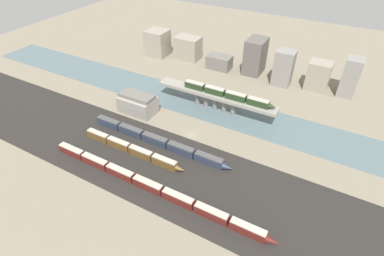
# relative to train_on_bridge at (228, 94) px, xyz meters

# --- Properties ---
(ground_plane) EXTENTS (400.00, 400.00, 0.00)m
(ground_plane) POSITION_rel_train_on_bridge_xyz_m (-6.59, -25.48, -10.51)
(ground_plane) COLOR gray
(railbed_yard) EXTENTS (280.00, 42.00, 0.01)m
(railbed_yard) POSITION_rel_train_on_bridge_xyz_m (-6.59, -49.48, -10.51)
(railbed_yard) COLOR #282623
(railbed_yard) RESTS_ON ground
(river_water) EXTENTS (320.00, 25.51, 0.01)m
(river_water) POSITION_rel_train_on_bridge_xyz_m (-6.59, 0.00, -10.51)
(river_water) COLOR slate
(river_water) RESTS_ON ground
(bridge) EXTENTS (64.46, 7.16, 8.76)m
(bridge) POSITION_rel_train_on_bridge_xyz_m (-6.59, 0.00, -3.67)
(bridge) COLOR gray
(bridge) RESTS_ON ground
(train_on_bridge) EXTENTS (48.53, 3.14, 3.58)m
(train_on_bridge) POSITION_rel_train_on_bridge_xyz_m (0.00, 0.00, 0.00)
(train_on_bridge) COLOR #23381E
(train_on_bridge) RESTS_ON bridge
(train_yard_near) EXTENTS (96.23, 2.82, 3.81)m
(train_yard_near) POSITION_rel_train_on_bridge_xyz_m (-3.54, -61.87, -8.64)
(train_yard_near) COLOR #5B1E19
(train_yard_near) RESTS_ON ground
(train_yard_mid) EXTENTS (51.05, 2.70, 3.91)m
(train_yard_mid) POSITION_rel_train_on_bridge_xyz_m (-22.86, -48.62, -8.60)
(train_yard_mid) COLOR brown
(train_yard_mid) RESTS_ON ground
(train_yard_far) EXTENTS (70.61, 3.10, 4.05)m
(train_yard_far) POSITION_rel_train_on_bridge_xyz_m (-16.22, -38.62, -8.53)
(train_yard_far) COLOR #2D384C
(train_yard_far) RESTS_ON ground
(warehouse_building) EXTENTS (18.32, 11.22, 10.44)m
(warehouse_building) POSITION_rel_train_on_bridge_xyz_m (-39.67, -21.79, -5.55)
(warehouse_building) COLOR #9E998E
(warehouse_building) RESTS_ON ground
(city_block_far_left) EXTENTS (14.33, 13.17, 17.28)m
(city_block_far_left) POSITION_rel_train_on_bridge_xyz_m (-71.40, 43.26, -1.87)
(city_block_far_left) COLOR gray
(city_block_far_left) RESTS_ON ground
(city_block_left) EXTENTS (16.61, 11.25, 14.92)m
(city_block_left) POSITION_rel_train_on_bridge_xyz_m (-49.89, 48.00, -3.05)
(city_block_left) COLOR gray
(city_block_left) RESTS_ON ground
(city_block_center) EXTENTS (15.31, 9.52, 8.44)m
(city_block_center) POSITION_rel_train_on_bridge_xyz_m (-24.68, 44.29, -6.29)
(city_block_center) COLOR slate
(city_block_center) RESTS_ON ground
(city_block_right) EXTENTS (10.80, 15.36, 21.40)m
(city_block_right) POSITION_rel_train_on_bridge_xyz_m (-3.30, 49.87, 0.19)
(city_block_right) COLOR #605B56
(city_block_right) RESTS_ON ground
(city_block_far_right) EXTENTS (10.29, 9.31, 20.66)m
(city_block_far_right) POSITION_rel_train_on_bridge_xyz_m (16.27, 42.89, -0.18)
(city_block_far_right) COLOR gray
(city_block_far_right) RESTS_ON ground
(city_block_tall) EXTENTS (12.04, 10.13, 16.43)m
(city_block_tall) POSITION_rel_train_on_bridge_xyz_m (35.23, 47.00, -2.30)
(city_block_tall) COLOR gray
(city_block_tall) RESTS_ON ground
(city_block_low) EXTENTS (8.44, 9.59, 21.69)m
(city_block_low) POSITION_rel_train_on_bridge_xyz_m (51.12, 47.89, 0.33)
(city_block_low) COLOR gray
(city_block_low) RESTS_ON ground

